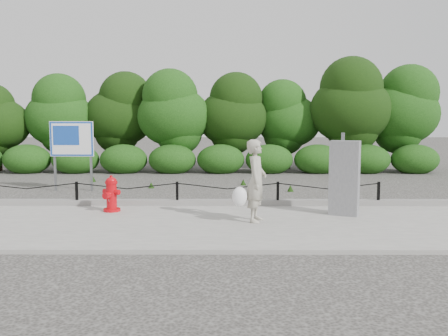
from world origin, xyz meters
TOP-DOWN VIEW (x-y plane):
  - ground at (0.00, 0.00)m, footprint 90.00×90.00m
  - sidewalk at (0.00, -2.00)m, footprint 14.00×4.00m
  - curb at (0.00, 0.05)m, footprint 14.00×0.22m
  - chain_barrier at (0.00, 0.00)m, footprint 10.06×0.06m
  - treeline at (1.09, 8.93)m, footprint 20.28×3.64m
  - fire_hydrant at (-1.46, -0.73)m, footprint 0.52×0.52m
  - pedestrian at (1.82, -1.82)m, footprint 0.78×0.71m
  - utility_cabinet at (3.86, -1.11)m, footprint 0.73×0.59m
  - advertising_sign at (-3.52, 2.88)m, footprint 1.35×0.13m

SIDE VIEW (x-z plane):
  - ground at x=0.00m, z-range 0.00..0.00m
  - sidewalk at x=0.00m, z-range 0.00..0.08m
  - curb at x=0.00m, z-range 0.08..0.22m
  - chain_barrier at x=0.00m, z-range 0.16..0.76m
  - fire_hydrant at x=-1.46m, z-range 0.06..0.90m
  - utility_cabinet at x=3.86m, z-range 0.00..1.84m
  - pedestrian at x=1.82m, z-range 0.06..1.79m
  - advertising_sign at x=-3.52m, z-range 0.44..2.59m
  - treeline at x=1.09m, z-range 0.17..4.87m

